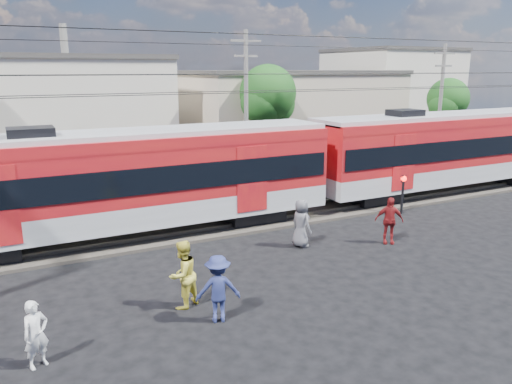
# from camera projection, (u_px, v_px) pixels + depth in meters

# --- Properties ---
(ground) EXTENTS (120.00, 120.00, 0.00)m
(ground) POSITION_uv_depth(u_px,v_px,m) (289.00, 312.00, 13.52)
(ground) COLOR black
(ground) RESTS_ON ground
(track_bed) EXTENTS (70.00, 3.40, 0.12)m
(track_bed) POSITION_uv_depth(u_px,v_px,m) (189.00, 228.00, 20.43)
(track_bed) COLOR #2D2823
(track_bed) RESTS_ON ground
(rail_near) EXTENTS (70.00, 0.12, 0.12)m
(rail_near) POSITION_uv_depth(u_px,v_px,m) (196.00, 231.00, 19.75)
(rail_near) COLOR #59544C
(rail_near) RESTS_ON track_bed
(rail_far) EXTENTS (70.00, 0.12, 0.12)m
(rail_far) POSITION_uv_depth(u_px,v_px,m) (183.00, 221.00, 21.05)
(rail_far) COLOR #59544C
(rail_far) RESTS_ON track_bed
(commuter_train) EXTENTS (50.30, 3.08, 4.17)m
(commuter_train) POSITION_uv_depth(u_px,v_px,m) (134.00, 177.00, 18.92)
(commuter_train) COLOR black
(commuter_train) RESTS_ON ground
(building_midwest) EXTENTS (12.24, 12.24, 7.30)m
(building_midwest) POSITION_uv_depth(u_px,v_px,m) (70.00, 109.00, 35.12)
(building_midwest) COLOR beige
(building_midwest) RESTS_ON ground
(building_mideast) EXTENTS (16.32, 10.20, 6.30)m
(building_mideast) POSITION_uv_depth(u_px,v_px,m) (287.00, 111.00, 39.69)
(building_mideast) COLOR #BEA891
(building_mideast) RESTS_ON ground
(building_east) EXTENTS (10.20, 10.20, 8.30)m
(building_east) POSITION_uv_depth(u_px,v_px,m) (390.00, 92.00, 49.07)
(building_east) COLOR beige
(building_east) RESTS_ON ground
(utility_pole_mid) EXTENTS (1.80, 0.24, 8.50)m
(utility_pole_mid) POSITION_uv_depth(u_px,v_px,m) (246.00, 103.00, 28.05)
(utility_pole_mid) COLOR slate
(utility_pole_mid) RESTS_ON ground
(utility_pole_east) EXTENTS (1.80, 0.24, 8.00)m
(utility_pole_east) POSITION_uv_depth(u_px,v_px,m) (440.00, 102.00, 33.41)
(utility_pole_east) COLOR slate
(utility_pole_east) RESTS_ON ground
(tree_near) EXTENTS (3.82, 3.64, 6.72)m
(tree_near) POSITION_uv_depth(u_px,v_px,m) (270.00, 97.00, 32.10)
(tree_near) COLOR #382619
(tree_near) RESTS_ON ground
(tree_far) EXTENTS (3.36, 3.12, 5.76)m
(tree_far) POSITION_uv_depth(u_px,v_px,m) (449.00, 101.00, 37.99)
(tree_far) COLOR #382619
(tree_far) RESTS_ON ground
(pedestrian_a) EXTENTS (0.67, 0.57, 1.56)m
(pedestrian_a) POSITION_uv_depth(u_px,v_px,m) (36.00, 334.00, 10.87)
(pedestrian_a) COLOR silver
(pedestrian_a) RESTS_ON ground
(pedestrian_b) EXTENTS (1.16, 1.07, 1.91)m
(pedestrian_b) POSITION_uv_depth(u_px,v_px,m) (183.00, 274.00, 13.59)
(pedestrian_b) COLOR #D7CC43
(pedestrian_b) RESTS_ON ground
(pedestrian_c) EXTENTS (1.30, 0.96, 1.80)m
(pedestrian_c) POSITION_uv_depth(u_px,v_px,m) (218.00, 289.00, 12.84)
(pedestrian_c) COLOR navy
(pedestrian_c) RESTS_ON ground
(pedestrian_d) EXTENTS (1.12, 0.92, 1.79)m
(pedestrian_d) POSITION_uv_depth(u_px,v_px,m) (389.00, 220.00, 18.66)
(pedestrian_d) COLOR maroon
(pedestrian_d) RESTS_ON ground
(pedestrian_e) EXTENTS (0.74, 0.98, 1.80)m
(pedestrian_e) POSITION_uv_depth(u_px,v_px,m) (301.00, 223.00, 18.30)
(pedestrian_e) COLOR #55545A
(pedestrian_e) RESTS_ON ground
(car_silver) EXTENTS (4.24, 1.78, 1.43)m
(car_silver) POSITION_uv_depth(u_px,v_px,m) (492.00, 153.00, 34.66)
(car_silver) COLOR silver
(car_silver) RESTS_ON ground
(car_white) EXTENTS (4.16, 2.07, 1.31)m
(car_white) POSITION_uv_depth(u_px,v_px,m) (498.00, 153.00, 34.93)
(car_white) COLOR silver
(car_white) RESTS_ON ground
(crossing_signal) EXTENTS (0.26, 0.26, 1.79)m
(crossing_signal) POSITION_uv_depth(u_px,v_px,m) (403.00, 187.00, 22.39)
(crossing_signal) COLOR black
(crossing_signal) RESTS_ON ground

